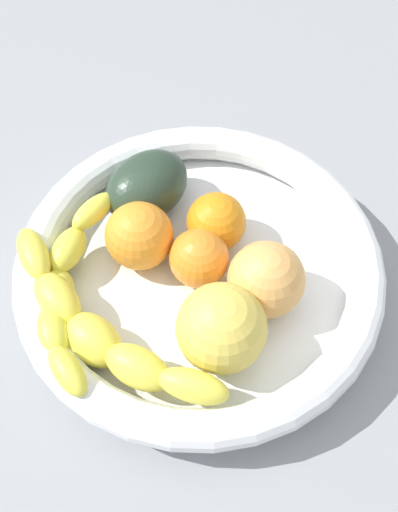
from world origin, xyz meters
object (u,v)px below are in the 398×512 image
(banana_draped_right, at_px, (65,289))
(orange_front, at_px, (139,236))
(apple_yellow, at_px, (221,328))
(orange_mid_right, at_px, (216,222))
(avocado_dark, at_px, (147,186))
(orange_mid_left, at_px, (198,258))
(fruit_bowl, at_px, (199,269))
(banana_draped_left, at_px, (98,330))
(peach_blush, at_px, (266,280))

(banana_draped_right, distance_m, orange_front, 0.08)
(banana_draped_right, relative_size, apple_yellow, 2.75)
(orange_mid_right, distance_m, apple_yellow, 0.11)
(avocado_dark, bearing_deg, orange_mid_left, 39.18)
(orange_front, xyz_separation_m, orange_mid_left, (0.01, 0.05, -0.00))
(orange_front, bearing_deg, apple_yellow, 44.62)
(fruit_bowl, relative_size, orange_mid_right, 5.99)
(banana_draped_left, relative_size, banana_draped_right, 1.03)
(apple_yellow, bearing_deg, banana_draped_left, -84.62)
(fruit_bowl, bearing_deg, avocado_dark, -140.63)
(orange_front, bearing_deg, banana_draped_right, -42.49)
(fruit_bowl, height_order, banana_draped_left, banana_draped_left)
(avocado_dark, bearing_deg, peach_blush, 52.70)
(orange_mid_left, distance_m, apple_yellow, 0.08)
(orange_mid_right, relative_size, apple_yellow, 0.74)
(peach_blush, bearing_deg, banana_draped_left, -65.27)
(fruit_bowl, distance_m, banana_draped_left, 0.11)
(fruit_bowl, height_order, orange_front, orange_front)
(fruit_bowl, bearing_deg, orange_mid_right, 165.30)
(banana_draped_right, xyz_separation_m, apple_yellow, (0.02, 0.14, 0.01))
(banana_draped_left, relative_size, apple_yellow, 2.83)
(banana_draped_right, relative_size, peach_blush, 3.06)
(banana_draped_right, distance_m, avocado_dark, 0.13)
(orange_mid_left, relative_size, avocado_dark, 0.61)
(banana_draped_left, height_order, orange_mid_right, orange_mid_right)
(avocado_dark, distance_m, apple_yellow, 0.16)
(fruit_bowl, distance_m, banana_draped_right, 0.12)
(banana_draped_right, height_order, orange_mid_right, orange_mid_right)
(apple_yellow, bearing_deg, orange_mid_left, -158.47)
(banana_draped_left, xyz_separation_m, avocado_dark, (-0.15, 0.01, 0.00))
(avocado_dark, bearing_deg, orange_mid_right, 65.60)
(peach_blush, bearing_deg, apple_yellow, -32.26)
(fruit_bowl, distance_m, orange_mid_right, 0.05)
(orange_front, relative_size, avocado_dark, 0.71)
(fruit_bowl, height_order, orange_mid_right, orange_mid_right)
(fruit_bowl, bearing_deg, orange_mid_left, -100.36)
(orange_mid_right, xyz_separation_m, apple_yellow, (0.11, 0.02, 0.01))
(fruit_bowl, bearing_deg, orange_front, -104.13)
(banana_draped_left, distance_m, banana_draped_right, 0.05)
(banana_draped_left, height_order, orange_front, orange_front)
(orange_front, distance_m, peach_blush, 0.12)
(banana_draped_left, relative_size, peach_blush, 3.14)
(banana_draped_left, distance_m, orange_mid_right, 0.14)
(banana_draped_right, height_order, orange_front, orange_front)
(banana_draped_left, bearing_deg, peach_blush, 114.73)
(avocado_dark, xyz_separation_m, apple_yellow, (0.14, 0.09, 0.01))
(orange_front, xyz_separation_m, avocado_dark, (-0.06, -0.00, -0.00))
(orange_mid_right, bearing_deg, orange_front, -68.10)
(orange_front, relative_size, apple_yellow, 0.84)
(orange_mid_left, height_order, orange_mid_right, orange_mid_right)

